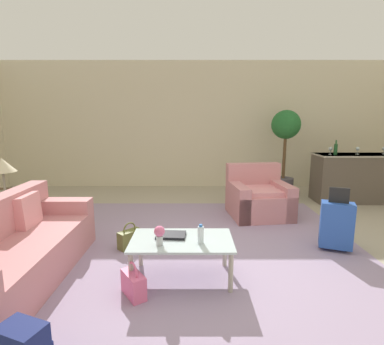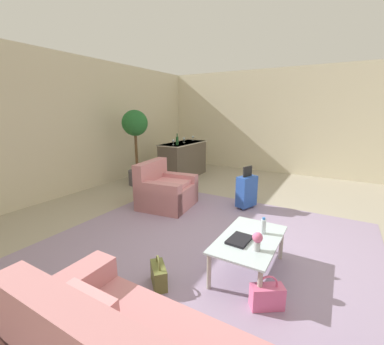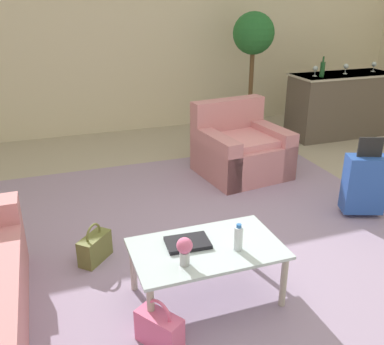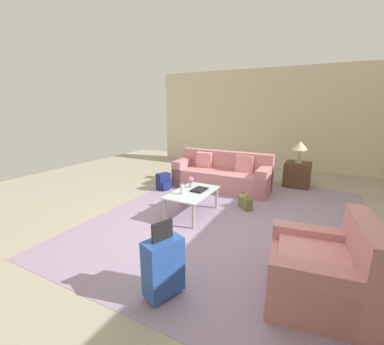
% 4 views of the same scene
% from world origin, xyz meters
% --- Properties ---
extents(ground_plane, '(12.00, 12.00, 0.00)m').
position_xyz_m(ground_plane, '(0.00, 0.00, 0.00)').
color(ground_plane, '#A89E89').
extents(wall_left, '(0.12, 8.00, 3.10)m').
position_xyz_m(wall_left, '(-5.06, 0.00, 1.55)').
color(wall_left, beige).
rests_on(wall_left, ground).
extents(area_rug, '(5.20, 4.40, 0.01)m').
position_xyz_m(area_rug, '(-0.60, 0.20, 0.00)').
color(area_rug, '#9984A3').
rests_on(area_rug, ground).
extents(couch, '(0.84, 2.28, 0.87)m').
position_xyz_m(couch, '(-2.19, -0.60, 0.31)').
color(couch, '#C67F84').
rests_on(couch, ground).
extents(armchair, '(1.11, 1.06, 0.90)m').
position_xyz_m(armchair, '(0.89, 1.67, 0.30)').
color(armchair, '#C67F84').
rests_on(armchair, ground).
extents(coffee_table, '(1.09, 0.65, 0.45)m').
position_xyz_m(coffee_table, '(-0.40, -0.50, 0.39)').
color(coffee_table, silver).
rests_on(coffee_table, ground).
extents(water_bottle, '(0.06, 0.06, 0.20)m').
position_xyz_m(water_bottle, '(-0.20, -0.60, 0.54)').
color(water_bottle, silver).
rests_on(water_bottle, coffee_table).
extents(coffee_table_book, '(0.33, 0.24, 0.03)m').
position_xyz_m(coffee_table_book, '(-0.52, -0.42, 0.46)').
color(coffee_table_book, black).
rests_on(coffee_table_book, coffee_table).
extents(flower_vase, '(0.11, 0.11, 0.21)m').
position_xyz_m(flower_vase, '(-0.62, -0.65, 0.57)').
color(flower_vase, '#B2B7BC').
rests_on(flower_vase, coffee_table).
extents(side_table, '(0.61, 0.61, 0.59)m').
position_xyz_m(side_table, '(-3.20, 1.00, 0.30)').
color(side_table, '#513823').
rests_on(side_table, ground).
extents(table_lamp, '(0.39, 0.39, 0.53)m').
position_xyz_m(table_lamp, '(-3.20, 1.00, 1.01)').
color(table_lamp, '#ADA899').
rests_on(table_lamp, side_table).
extents(suitcase_blue, '(0.45, 0.35, 0.85)m').
position_xyz_m(suitcase_blue, '(1.60, 0.20, 0.36)').
color(suitcase_blue, '#2851AD').
rests_on(suitcase_blue, ground).
extents(handbag_olive, '(0.32, 0.33, 0.36)m').
position_xyz_m(handbag_olive, '(-1.13, 0.28, 0.13)').
color(handbag_olive, olive).
rests_on(handbag_olive, ground).
extents(handbag_pink, '(0.29, 0.34, 0.36)m').
position_xyz_m(handbag_pink, '(-0.86, -0.84, 0.13)').
color(handbag_pink, pink).
rests_on(handbag_pink, ground).
extents(backpack_navy, '(0.35, 0.33, 0.40)m').
position_xyz_m(backpack_navy, '(-1.40, -1.79, 0.19)').
color(backpack_navy, navy).
rests_on(backpack_navy, ground).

